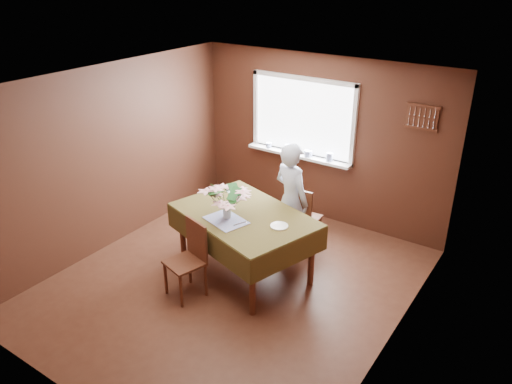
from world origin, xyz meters
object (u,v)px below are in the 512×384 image
Objects in this scene: chair_near at (190,256)px; seated_woman at (291,200)px; chair_far at (301,216)px; dining_table at (244,221)px; flower_bouquet at (227,197)px.

seated_woman reaches higher than chair_near.
seated_woman is at bearing 40.47° from chair_far.
chair_far is 1.68m from chair_near.
chair_near is (-0.60, -1.57, -0.02)m from chair_far.
dining_table is at bearing 90.99° from seated_woman.
flower_bouquet reaches higher than chair_near.
chair_far reaches higher than chair_near.
dining_table is 0.94m from chair_far.
seated_woman reaches higher than dining_table.
dining_table is 1.26× the size of seated_woman.
chair_far is 0.61× the size of seated_woman.
dining_table is 0.80m from chair_near.
flower_bouquet is (-0.44, -1.05, 0.59)m from chair_far.
chair_far is at bearing 84.82° from chair_near.
chair_far is at bearing 67.41° from flower_bouquet.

